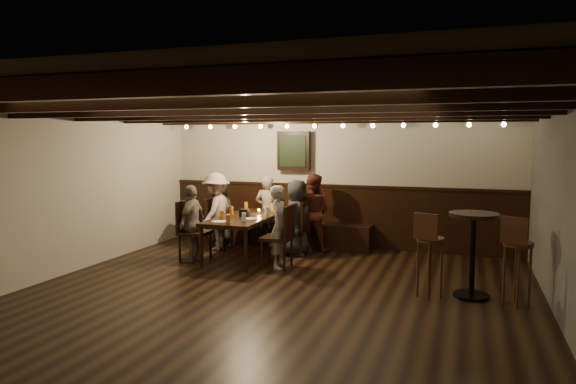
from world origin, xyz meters
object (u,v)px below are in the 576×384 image
at_px(chair_left_far, 194,243).
at_px(person_left_near, 216,211).
at_px(chair_right_near, 295,239).
at_px(person_bench_left, 220,212).
at_px(chair_left_near, 218,234).
at_px(person_right_far, 280,227).
at_px(high_top_table, 473,242).
at_px(person_left_far, 192,223).
at_px(person_bench_right, 312,212).
at_px(person_bench_centre, 267,211).
at_px(bar_stool_left, 429,266).
at_px(person_right_near, 297,218).
at_px(bar_stool_right, 517,272).
at_px(chair_right_far, 278,249).
at_px(dining_table, 246,220).

bearing_deg(chair_left_far, person_left_near, -178.13).
bearing_deg(chair_right_near, person_bench_left, 74.47).
distance_m(chair_left_near, chair_left_far, 0.90).
xyz_separation_m(chair_left_far, person_right_far, (1.47, 0.04, 0.34)).
relative_size(person_left_near, high_top_table, 1.29).
distance_m(chair_left_far, person_left_far, 0.32).
bearing_deg(high_top_table, person_bench_left, 157.09).
bearing_deg(person_bench_right, chair_left_far, 39.80).
xyz_separation_m(person_bench_centre, bar_stool_left, (3.06, -2.26, -0.25)).
height_order(person_bench_left, high_top_table, person_bench_left).
bearing_deg(chair_right_near, person_right_near, -90.00).
distance_m(person_bench_left, bar_stool_right, 5.36).
distance_m(chair_right_near, person_left_near, 1.52).
height_order(chair_right_far, person_left_far, person_left_far).
bearing_deg(person_left_far, chair_right_near, 121.49).
relative_size(chair_left_near, person_left_far, 0.73).
height_order(dining_table, person_bench_centre, person_bench_centre).
height_order(person_left_far, bar_stool_right, person_left_far).
distance_m(dining_table, person_bench_left, 1.27).
bearing_deg(person_left_far, chair_left_near, 178.03).
relative_size(person_left_near, bar_stool_right, 1.27).
distance_m(person_bench_centre, bar_stool_left, 3.81).
xyz_separation_m(chair_left_far, person_left_far, (-0.03, -0.00, 0.32)).
relative_size(person_bench_centre, person_right_near, 1.01).
distance_m(chair_left_near, bar_stool_right, 5.02).
height_order(chair_left_near, person_left_near, person_left_near).
relative_size(person_bench_right, person_left_near, 0.99).
bearing_deg(person_right_far, person_left_far, 90.00).
xyz_separation_m(person_left_near, person_right_near, (1.50, 0.04, -0.04)).
bearing_deg(chair_left_near, person_left_far, -1.97).
height_order(chair_right_near, bar_stool_right, bar_stool_right).
height_order(dining_table, high_top_table, high_top_table).
bearing_deg(person_bench_centre, chair_left_far, 64.34).
distance_m(person_left_near, bar_stool_left, 4.14).
relative_size(chair_right_far, person_left_near, 0.71).
bearing_deg(bar_stool_right, person_left_far, -163.71).
bearing_deg(person_bench_right, person_right_far, 83.66).
bearing_deg(person_right_near, chair_left_far, 121.47).
relative_size(chair_left_far, chair_right_near, 1.06).
bearing_deg(chair_right_near, person_bench_right, -21.86).
bearing_deg(bar_stool_right, person_left_near, -173.82).
relative_size(person_bench_left, person_left_near, 0.88).
xyz_separation_m(dining_table, chair_left_near, (-0.73, 0.43, -0.37)).
bearing_deg(person_bench_right, person_right_near, 71.57).
bearing_deg(bar_stool_right, chair_left_far, -163.77).
xyz_separation_m(dining_table, person_right_near, (0.74, 0.47, -0.00)).
height_order(chair_left_near, person_bench_centre, person_bench_centre).
bearing_deg(person_bench_right, bar_stool_left, 133.60).
relative_size(person_bench_centre, person_bench_right, 0.95).
bearing_deg(person_bench_centre, chair_left_near, 39.84).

